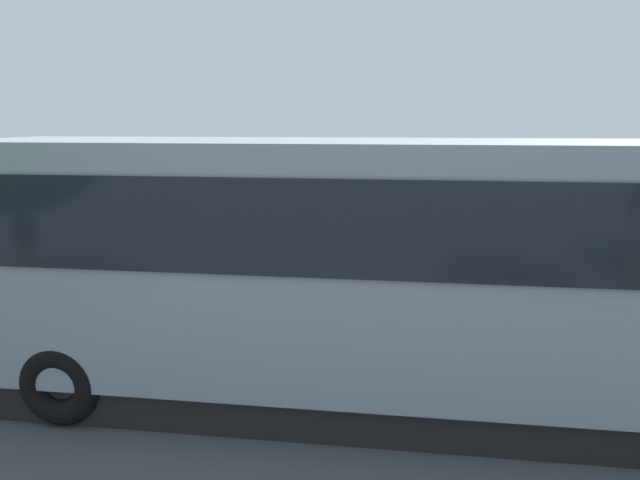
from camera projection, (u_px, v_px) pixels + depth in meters
name	position (u px, v px, depth m)	size (l,w,h in m)	color
ground_plane	(329.00, 293.00, 12.89)	(80.00, 80.00, 0.00)	#4C4C51
tour_bus	(375.00, 275.00, 7.61)	(10.20, 2.96, 3.25)	#8C939E
spectator_far_left	(431.00, 273.00, 10.11)	(0.57, 0.32, 1.79)	black
spectator_left	(375.00, 269.00, 10.54)	(0.58, 0.37, 1.72)	black
spectator_centre	(313.00, 270.00, 10.26)	(0.57, 0.33, 1.81)	#473823
spectator_right	(261.00, 269.00, 10.63)	(0.57, 0.32, 1.70)	black
parked_motorcycle_silver	(525.00, 317.00, 9.77)	(2.05, 0.58, 0.99)	black
stunt_motorcycle	(236.00, 234.00, 16.20)	(1.94, 0.98, 1.23)	black
traffic_cone	(322.00, 250.00, 15.70)	(0.34, 0.34, 0.63)	orange
bay_line_a	(544.00, 289.00, 13.20)	(0.31, 4.59, 0.01)	white
bay_line_b	(400.00, 285.00, 13.51)	(0.28, 3.97, 0.01)	white
bay_line_c	(264.00, 282.00, 13.82)	(0.31, 4.70, 0.01)	white
bay_line_d	(133.00, 278.00, 14.13)	(0.27, 3.76, 0.01)	white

